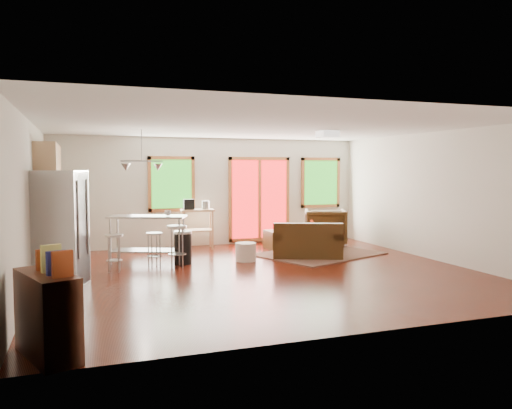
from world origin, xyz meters
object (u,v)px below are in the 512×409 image
object	(u,v)px
rug	(319,254)
loveseat	(307,243)
coffee_table	(303,236)
kitchen_cart	(196,215)
island	(148,230)
ottoman	(280,240)
refrigerator	(60,228)
armchair	(325,225)

from	to	relation	value
rug	loveseat	world-z (taller)	loveseat
loveseat	coffee_table	distance (m)	0.75
loveseat	kitchen_cart	distance (m)	2.77
rug	island	size ratio (longest dim) A/B	1.54
rug	ottoman	xyz separation A→B (m)	(-0.49, 1.01, 0.20)
loveseat	kitchen_cart	xyz separation A→B (m)	(-1.93, 1.93, 0.49)
refrigerator	rug	bearing A→B (deg)	31.48
coffee_table	kitchen_cart	world-z (taller)	kitchen_cart
refrigerator	island	world-z (taller)	refrigerator
loveseat	refrigerator	world-z (taller)	refrigerator
rug	kitchen_cart	bearing A→B (deg)	144.47
ottoman	coffee_table	bearing A→B (deg)	-60.79
loveseat	armchair	world-z (taller)	armchair
ottoman	refrigerator	world-z (taller)	refrigerator
island	ottoman	bearing A→B (deg)	13.93
rug	ottoman	distance (m)	1.14
armchair	refrigerator	size ratio (longest dim) A/B	0.54
rug	loveseat	bearing A→B (deg)	-145.75
ottoman	armchair	bearing A→B (deg)	3.89
refrigerator	island	distance (m)	2.14
refrigerator	armchair	bearing A→B (deg)	39.68
coffee_table	ottoman	world-z (taller)	ottoman
rug	refrigerator	xyz separation A→B (m)	(-5.16, -1.22, 0.90)
rug	kitchen_cart	xyz separation A→B (m)	(-2.33, 1.66, 0.78)
rug	armchair	distance (m)	1.39
loveseat	island	bearing A→B (deg)	-166.41
armchair	island	xyz separation A→B (m)	(-4.33, -0.86, 0.15)
island	kitchen_cart	size ratio (longest dim) A/B	1.38
loveseat	ottoman	bearing A→B (deg)	116.53
refrigerator	ottoman	bearing A→B (deg)	43.72
loveseat	refrigerator	xyz separation A→B (m)	(-4.76, -0.95, 0.61)
island	refrigerator	bearing A→B (deg)	-136.69
island	kitchen_cart	distance (m)	1.93
refrigerator	island	bearing A→B (deg)	61.51
rug	ottoman	size ratio (longest dim) A/B	3.83
loveseat	ottoman	size ratio (longest dim) A/B	2.53
kitchen_cart	armchair	bearing A→B (deg)	-10.57
ottoman	kitchen_cart	bearing A→B (deg)	160.54
ottoman	island	distance (m)	3.25
kitchen_cart	ottoman	bearing A→B (deg)	-19.46
armchair	ottoman	distance (m)	1.24
loveseat	island	world-z (taller)	island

